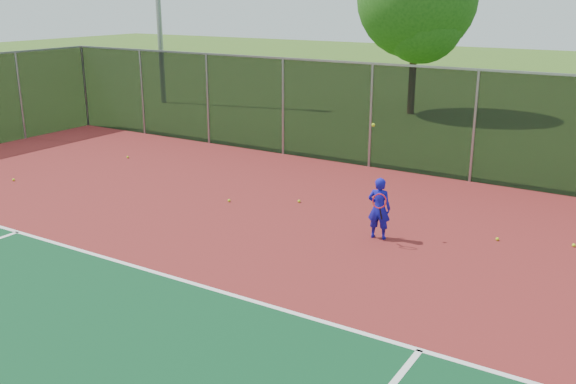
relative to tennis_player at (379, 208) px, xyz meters
The scene contains 10 objects.
court_apron 4.82m from the tennis_player, 85.79° to the right, with size 30.00×20.00×0.02m, color maroon.
fence_back 5.32m from the tennis_player, 86.17° to the left, with size 30.00×0.06×3.03m.
tennis_player is the anchor object (origin of this frame).
practice_ball_0 4.16m from the tennis_player, behind, with size 0.07×0.07×0.07m, color #BFE21A.
practice_ball_1 2.52m from the tennis_player, 28.34° to the left, with size 0.07×0.07×0.07m, color #BFE21A.
practice_ball_2 9.71m from the tennis_player, 166.92° to the left, with size 0.07×0.07×0.07m, color #BFE21A.
practice_ball_3 2.94m from the tennis_player, 155.77° to the left, with size 0.07×0.07×0.07m, color #BFE21A.
practice_ball_4 3.95m from the tennis_player, 24.64° to the left, with size 0.07×0.07×0.07m, color #BFE21A.
practice_ball_5 10.30m from the tennis_player, behind, with size 0.07×0.07×0.07m, color #BFE21A.
tree_back_left 15.60m from the tennis_player, 108.81° to the left, with size 4.93×4.93×7.24m.
Camera 1 is at (4.66, -4.82, 4.84)m, focal length 40.00 mm.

